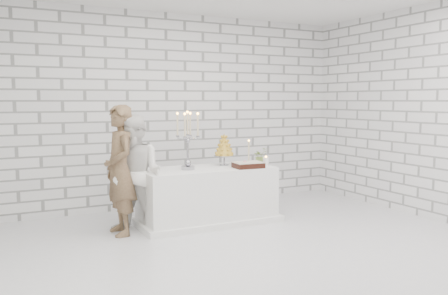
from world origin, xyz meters
TOP-DOWN VIEW (x-y plane):
  - ground at (0.00, 0.00)m, footprint 6.00×5.00m
  - wall_back at (0.00, 2.50)m, footprint 6.00×0.01m
  - wall_front at (0.00, -2.50)m, footprint 6.00×0.01m
  - wall_right at (3.00, 0.00)m, footprint 0.01×5.00m
  - cake_table at (0.13, 1.29)m, footprint 1.80×0.80m
  - groom at (-1.07, 1.25)m, footprint 0.42×0.61m
  - bride at (-0.88, 1.21)m, footprint 0.90×0.92m
  - candelabra at (-0.16, 1.26)m, footprint 0.35×0.35m
  - croquembouche at (0.46, 1.42)m, footprint 0.31×0.31m
  - chocolate_cake at (0.63, 1.04)m, footprint 0.40×0.30m
  - pillar_candle at (0.95, 1.10)m, footprint 0.10×0.10m
  - extra_taper at (0.87, 1.45)m, footprint 0.07×0.07m
  - flowers at (0.98, 1.31)m, footprint 0.24×0.22m

SIDE VIEW (x-z plane):
  - ground at x=0.00m, z-range -0.01..0.01m
  - cake_table at x=0.13m, z-range 0.00..0.75m
  - bride at x=-0.88m, z-range 0.00..1.49m
  - chocolate_cake at x=0.63m, z-range 0.75..0.83m
  - groom at x=-1.07m, z-range 0.00..1.61m
  - pillar_candle at x=0.95m, z-range 0.75..0.87m
  - flowers at x=0.98m, z-range 0.75..0.98m
  - extra_taper at x=0.87m, z-range 0.75..1.07m
  - croquembouche at x=0.46m, z-range 0.75..1.20m
  - candelabra at x=-0.16m, z-range 0.75..1.53m
  - wall_back at x=0.00m, z-range 0.00..3.00m
  - wall_front at x=0.00m, z-range 0.00..3.00m
  - wall_right at x=3.00m, z-range 0.00..3.00m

